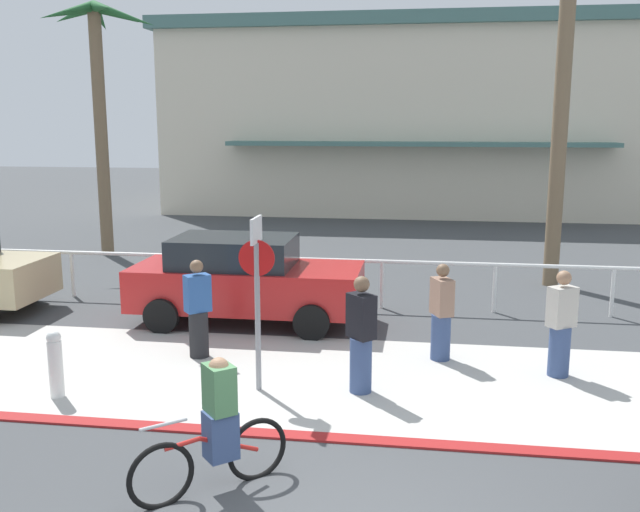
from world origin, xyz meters
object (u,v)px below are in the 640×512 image
Objects in this scene: pedestrian_0 at (198,313)px; pedestrian_1 at (361,340)px; bollard_1 at (55,364)px; palm_tree_1 at (98,68)px; stop_sign_bike_lane at (257,279)px; cyclist_red_1 at (216,429)px; car_red_1 at (244,279)px; pedestrian_3 at (441,317)px; pedestrian_2 at (561,328)px.

pedestrian_1 reaches higher than pedestrian_0.
bollard_1 is 12.22m from palm_tree_1.
stop_sign_bike_lane is 0.36× the size of palm_tree_1.
pedestrian_0 reaches higher than cyclist_red_1.
car_red_1 is 2.71× the size of pedestrian_3.
bollard_1 is 0.58× the size of pedestrian_1.
pedestrian_3 is at bearing -24.20° from car_red_1.
pedestrian_0 is at bearing -56.82° from palm_tree_1.
pedestrian_3 is (3.97, 0.45, -0.02)m from pedestrian_0.
pedestrian_2 is (7.20, 1.93, 0.26)m from bollard_1.
palm_tree_1 is 13.27m from pedestrian_3.
pedestrian_2 is at bearing 20.39° from pedestrian_1.
pedestrian_0 is 0.96× the size of pedestrian_1.
cyclist_red_1 is 0.90× the size of pedestrian_2.
pedestrian_0 is (1.45, 1.98, 0.25)m from bollard_1.
pedestrian_1 is at bearing 11.04° from bollard_1.
pedestrian_2 is (2.95, 1.10, -0.03)m from pedestrian_1.
pedestrian_0 is 3.99m from pedestrian_3.
stop_sign_bike_lane is 1.53× the size of pedestrian_2.
pedestrian_0 is (5.55, -8.48, -4.57)m from palm_tree_1.
pedestrian_1 is (2.56, -3.27, -0.07)m from car_red_1.
palm_tree_1 is at bearing 125.10° from stop_sign_bike_lane.
cyclist_red_1 is at bearing -78.21° from car_red_1.
pedestrian_1 reaches higher than car_red_1.
palm_tree_1 is 15.14m from cyclist_red_1.
pedestrian_3 is (2.44, 4.52, 0.05)m from cyclist_red_1.
pedestrian_1 is at bearing -22.29° from pedestrian_0.
bollard_1 is at bearing -112.34° from car_red_1.
palm_tree_1 is 4.40× the size of pedestrian_3.
car_red_1 is 2.14m from pedestrian_0.
car_red_1 is 4.09m from pedestrian_3.
pedestrian_0 is 3.02m from pedestrian_1.
pedestrian_2 reaches higher than pedestrian_0.
pedestrian_0 is at bearing 53.68° from bollard_1.
bollard_1 is 0.60× the size of pedestrian_0.
bollard_1 is (-2.77, -0.69, -1.16)m from stop_sign_bike_lane.
stop_sign_bike_lane is at bearing -164.40° from pedestrian_2.
palm_tree_1 is 1.62× the size of car_red_1.
pedestrian_3 is at bearing 164.38° from pedestrian_2.
pedestrian_1 is 1.98m from pedestrian_3.
car_red_1 reaches higher than cyclist_red_1.
cyclist_red_1 is at bearing -118.30° from pedestrian_3.
pedestrian_1 is 3.15m from pedestrian_2.
stop_sign_bike_lane is 2.56× the size of bollard_1.
stop_sign_bike_lane is 2.06m from pedestrian_0.
pedestrian_3 reaches higher than cyclist_red_1.
stop_sign_bike_lane is 2.97m from cyclist_red_1.
pedestrian_2 is at bearing -0.49° from pedestrian_0.
pedestrian_3 is at bearing 33.24° from stop_sign_bike_lane.
cyclist_red_1 is 0.92× the size of pedestrian_3.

